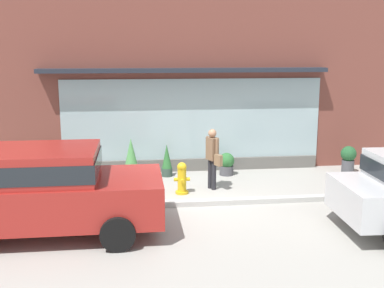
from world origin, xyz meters
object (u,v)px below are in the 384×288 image
(pedestrian_with_handbag, at_px, (213,155))
(potted_plant_by_entrance, at_px, (227,164))
(potted_plant_window_center, at_px, (44,166))
(potted_plant_window_right, at_px, (131,160))
(fire_hydrant, at_px, (182,178))
(potted_plant_doorstep, at_px, (167,161))
(potted_plant_low_front, at_px, (348,158))
(parked_car_red, at_px, (41,187))

(pedestrian_with_handbag, xyz_separation_m, potted_plant_by_entrance, (0.62, 1.33, -0.57))
(potted_plant_by_entrance, bearing_deg, potted_plant_window_center, -179.37)
(potted_plant_window_right, height_order, potted_plant_window_center, potted_plant_window_right)
(fire_hydrant, relative_size, potted_plant_doorstep, 0.87)
(potted_plant_by_entrance, bearing_deg, potted_plant_low_front, -2.34)
(potted_plant_window_right, xyz_separation_m, potted_plant_window_center, (-2.34, 0.10, -0.13))
(potted_plant_window_center, relative_size, potted_plant_low_front, 1.03)
(potted_plant_by_entrance, height_order, potted_plant_window_center, potted_plant_window_center)
(potted_plant_by_entrance, height_order, potted_plant_low_front, potted_plant_low_front)
(parked_car_red, xyz_separation_m, potted_plant_low_front, (7.93, 3.76, -0.53))
(parked_car_red, distance_m, potted_plant_by_entrance, 5.90)
(potted_plant_by_entrance, distance_m, potted_plant_doorstep, 1.70)
(fire_hydrant, height_order, potted_plant_window_center, potted_plant_window_center)
(fire_hydrant, xyz_separation_m, potted_plant_doorstep, (-0.26, 1.68, 0.05))
(pedestrian_with_handbag, xyz_separation_m, potted_plant_doorstep, (-1.07, 1.40, -0.46))
(potted_plant_window_right, height_order, potted_plant_low_front, potted_plant_window_right)
(potted_plant_window_right, bearing_deg, potted_plant_doorstep, 13.28)
(fire_hydrant, height_order, parked_car_red, parked_car_red)
(potted_plant_window_center, height_order, potted_plant_doorstep, potted_plant_doorstep)
(potted_plant_window_right, distance_m, potted_plant_low_front, 6.25)
(parked_car_red, distance_m, potted_plant_window_right, 4.13)
(potted_plant_window_center, bearing_deg, potted_plant_window_right, -2.53)
(potted_plant_by_entrance, bearing_deg, potted_plant_window_right, -176.63)
(potted_plant_low_front, bearing_deg, potted_plant_window_right, -179.88)
(fire_hydrant, xyz_separation_m, potted_plant_window_center, (-3.59, 1.55, 0.04))
(potted_plant_by_entrance, relative_size, potted_plant_low_front, 0.82)
(potted_plant_low_front, bearing_deg, potted_plant_window_center, 179.40)
(parked_car_red, xyz_separation_m, potted_plant_window_right, (1.68, 3.75, -0.40))
(parked_car_red, distance_m, potted_plant_low_front, 8.79)
(fire_hydrant, height_order, potted_plant_window_right, potted_plant_window_right)
(parked_car_red, relative_size, potted_plant_by_entrance, 6.92)
(parked_car_red, bearing_deg, potted_plant_doorstep, 56.00)
(potted_plant_low_front, bearing_deg, potted_plant_doorstep, 177.59)
(parked_car_red, bearing_deg, potted_plant_window_center, 99.53)
(parked_car_red, height_order, potted_plant_window_right, parked_car_red)
(parked_car_red, height_order, potted_plant_low_front, parked_car_red)
(fire_hydrant, height_order, potted_plant_by_entrance, fire_hydrant)
(pedestrian_with_handbag, bearing_deg, parked_car_red, -81.37)
(potted_plant_window_right, xyz_separation_m, potted_plant_low_front, (6.25, 0.01, -0.13))
(potted_plant_by_entrance, xyz_separation_m, potted_plant_window_right, (-2.69, -0.16, 0.23))
(pedestrian_with_handbag, relative_size, parked_car_red, 0.35)
(potted_plant_window_right, relative_size, potted_plant_low_front, 1.48)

